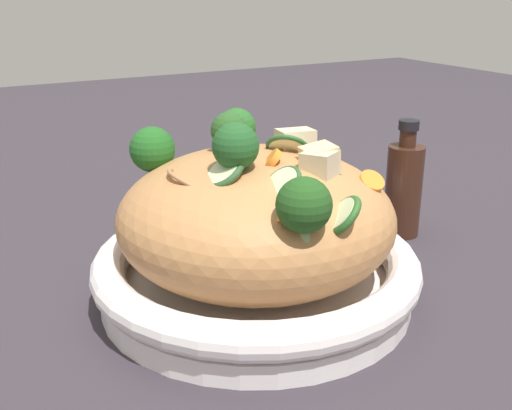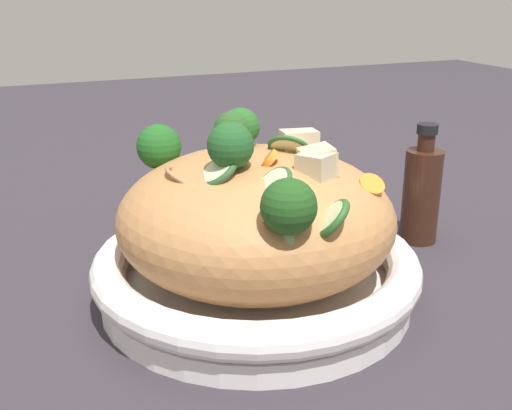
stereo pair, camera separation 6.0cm
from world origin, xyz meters
The scene contains 8 objects.
ground_plane centered at (0.00, 0.00, 0.00)m, with size 3.00×3.00×0.00m, color #312B33.
serving_bowl centered at (0.00, 0.00, 0.03)m, with size 0.32×0.32×0.06m.
noodle_heap centered at (0.00, 0.00, 0.09)m, with size 0.27×0.27×0.13m.
broccoli_florets centered at (0.00, 0.03, 0.15)m, with size 0.26×0.13×0.08m.
carrot_coins centered at (-0.07, -0.02, 0.13)m, with size 0.11×0.14×0.05m.
zucchini_slices centered at (-0.05, 0.00, 0.14)m, with size 0.16×0.13×0.06m.
chicken_chunks centered at (-0.03, -0.04, 0.15)m, with size 0.10×0.05×0.03m.
soy_sauce_bottle centered at (0.06, -0.24, 0.06)m, with size 0.04×0.04×0.15m.
Camera 2 is at (-0.52, 0.22, 0.30)m, focal length 44.06 mm.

